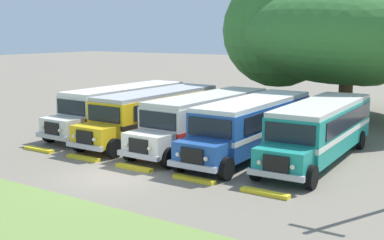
{
  "coord_description": "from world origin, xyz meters",
  "views": [
    {
      "loc": [
        14.4,
        -15.38,
        6.16
      ],
      "look_at": [
        0.0,
        6.31,
        1.6
      ],
      "focal_mm": 46.48,
      "sensor_mm": 36.0,
      "label": 1
    }
  ],
  "objects_px": {
    "parked_bus_slot_3": "(252,123)",
    "broad_shade_tree": "(356,29)",
    "parked_bus_slot_2": "(206,118)",
    "parked_bus_slot_1": "(155,112)",
    "parked_bus_slot_4": "(321,128)",
    "parked_bus_slot_0": "(123,106)"
  },
  "relations": [
    {
      "from": "parked_bus_slot_1",
      "to": "parked_bus_slot_4",
      "type": "xyz_separation_m",
      "value": [
        9.79,
        0.56,
        0.0
      ]
    },
    {
      "from": "parked_bus_slot_4",
      "to": "broad_shade_tree",
      "type": "bearing_deg",
      "value": -172.57
    },
    {
      "from": "parked_bus_slot_1",
      "to": "parked_bus_slot_4",
      "type": "height_order",
      "value": "same"
    },
    {
      "from": "parked_bus_slot_0",
      "to": "broad_shade_tree",
      "type": "xyz_separation_m",
      "value": [
        10.7,
        13.05,
        4.87
      ]
    },
    {
      "from": "parked_bus_slot_2",
      "to": "broad_shade_tree",
      "type": "height_order",
      "value": "broad_shade_tree"
    },
    {
      "from": "parked_bus_slot_3",
      "to": "broad_shade_tree",
      "type": "relative_size",
      "value": 0.61
    },
    {
      "from": "parked_bus_slot_0",
      "to": "parked_bus_slot_1",
      "type": "height_order",
      "value": "same"
    },
    {
      "from": "parked_bus_slot_2",
      "to": "parked_bus_slot_3",
      "type": "height_order",
      "value": "same"
    },
    {
      "from": "parked_bus_slot_4",
      "to": "broad_shade_tree",
      "type": "distance_m",
      "value": 14.22
    },
    {
      "from": "parked_bus_slot_3",
      "to": "parked_bus_slot_4",
      "type": "bearing_deg",
      "value": 101.87
    },
    {
      "from": "parked_bus_slot_0",
      "to": "parked_bus_slot_2",
      "type": "distance_m",
      "value": 6.68
    },
    {
      "from": "parked_bus_slot_0",
      "to": "parked_bus_slot_3",
      "type": "height_order",
      "value": "same"
    },
    {
      "from": "parked_bus_slot_1",
      "to": "parked_bus_slot_2",
      "type": "relative_size",
      "value": 1.0
    },
    {
      "from": "parked_bus_slot_4",
      "to": "broad_shade_tree",
      "type": "xyz_separation_m",
      "value": [
        -2.21,
        13.18,
        4.87
      ]
    },
    {
      "from": "parked_bus_slot_0",
      "to": "parked_bus_slot_3",
      "type": "distance_m",
      "value": 9.6
    },
    {
      "from": "parked_bus_slot_2",
      "to": "parked_bus_slot_3",
      "type": "distance_m",
      "value": 2.92
    },
    {
      "from": "parked_bus_slot_4",
      "to": "parked_bus_slot_2",
      "type": "bearing_deg",
      "value": -87.11
    },
    {
      "from": "parked_bus_slot_2",
      "to": "parked_bus_slot_3",
      "type": "xyz_separation_m",
      "value": [
        2.92,
        -0.21,
        0.0
      ]
    },
    {
      "from": "parked_bus_slot_1",
      "to": "parked_bus_slot_2",
      "type": "xyz_separation_m",
      "value": [
        3.53,
        0.01,
        0.0
      ]
    },
    {
      "from": "parked_bus_slot_1",
      "to": "broad_shade_tree",
      "type": "height_order",
      "value": "broad_shade_tree"
    },
    {
      "from": "parked_bus_slot_0",
      "to": "parked_bus_slot_4",
      "type": "xyz_separation_m",
      "value": [
        12.91,
        -0.12,
        0.0
      ]
    },
    {
      "from": "parked_bus_slot_3",
      "to": "parked_bus_slot_1",
      "type": "bearing_deg",
      "value": -92.51
    }
  ]
}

